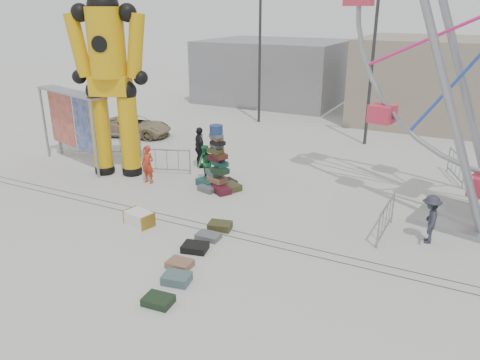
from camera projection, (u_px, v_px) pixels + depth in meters
The scene contains 27 objects.
ground at pixel (175, 233), 14.80m from camera, with size 90.00×90.00×0.00m, color #9E9E99.
track_line_near at pixel (185, 226), 15.30m from camera, with size 40.00×0.04×0.01m, color #47443F.
track_line_far at pixel (192, 221), 15.64m from camera, with size 40.00×0.04×0.01m, color #47443F.
building_right at pixel (463, 83), 27.67m from camera, with size 12.00×8.00×5.00m, color gray.
building_left at pixel (274, 71), 34.96m from camera, with size 10.00×8.00×4.40m, color gray.
lamp_post_right at pixel (375, 56), 22.78m from camera, with size 1.41×0.25×8.00m.
lamp_post_left at pixel (261, 47), 27.42m from camera, with size 1.41×0.25×8.00m.
suitcase_tower at pixel (218, 171), 18.24m from camera, with size 2.01×1.66×2.55m.
crash_test_dummy at pixel (109, 71), 18.57m from camera, with size 3.22×1.67×8.21m.
banner_scaffold at pixel (72, 110), 20.35m from camera, with size 4.62×1.97×3.32m.
steamer_trunk at pixel (139, 218), 15.32m from camera, with size 0.97×0.56×0.45m, color silver.
row_case_0 at pixel (220, 226), 15.04m from camera, with size 0.73×0.53×0.23m, color #3C3B1E.
row_case_1 at pixel (208, 236), 14.43m from camera, with size 0.72×0.50×0.17m, color #575B5F.
row_case_2 at pixel (195, 247), 13.73m from camera, with size 0.73×0.58×0.20m, color black.
row_case_3 at pixel (180, 264), 12.87m from camera, with size 0.68×0.52×0.19m, color #895C46.
row_case_4 at pixel (177, 278), 12.13m from camera, with size 0.70×0.55×0.24m, color #465F64.
row_case_5 at pixel (158, 300), 11.27m from camera, with size 0.70×0.53×0.19m, color black.
barricade_dummy_a at pixel (79, 144), 22.45m from camera, with size 2.00×0.10×1.10m, color gray, non-canonical shape.
barricade_dummy_b at pixel (120, 144), 22.32m from camera, with size 2.00×0.10×1.10m, color gray, non-canonical shape.
barricade_dummy_c at pixel (167, 161), 19.92m from camera, with size 2.00×0.10×1.10m, color gray, non-canonical shape.
barricade_wheel_front at pixel (386, 219), 14.52m from camera, with size 2.00×0.10×1.10m, color gray, non-canonical shape.
barricade_wheel_back at pixel (456, 166), 19.26m from camera, with size 2.00×0.10×1.10m, color gray, non-canonical shape.
pedestrian_red at pixel (148, 164), 18.77m from camera, with size 0.57×0.37×1.56m, color #B33019.
pedestrian_green at pixel (206, 164), 18.93m from camera, with size 0.74×0.58×1.52m, color #1C7138.
pedestrian_black at pixel (200, 148), 20.53m from camera, with size 1.07×0.45×1.83m, color black.
pedestrian_grey at pixel (430, 219), 14.02m from camera, with size 0.98×0.57×1.52m, color #252732.
parked_suv at pixel (135, 126), 25.67m from camera, with size 1.84×3.98×1.11m, color #91815D.
Camera 1 is at (7.85, -10.91, 6.76)m, focal length 35.00 mm.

